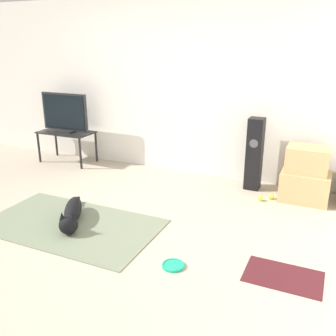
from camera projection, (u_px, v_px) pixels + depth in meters
ground_plane at (88, 222)px, 4.19m from camera, size 12.00×12.00×0.00m
wall_back at (166, 87)px, 5.59m from camera, size 8.00×0.06×2.55m
area_rug at (71, 225)px, 4.13m from camera, size 1.93×1.11×0.01m
dog at (72, 214)px, 4.14m from camera, size 0.55×0.84×0.26m
frisbee at (173, 265)px, 3.37m from camera, size 0.21×0.21×0.03m
cardboard_box_lower at (305, 186)px, 4.73m from camera, size 0.59×0.43×0.37m
cardboard_box_upper at (307, 160)px, 4.63m from camera, size 0.50×0.37×0.32m
floor_speaker at (254, 154)px, 5.02m from camera, size 0.20×0.21×0.98m
tv_stand at (67, 136)px, 6.16m from camera, size 0.90×0.48×0.52m
tv at (65, 113)px, 6.04m from camera, size 0.86×0.20×0.63m
tennis_ball_by_boxes at (260, 198)px, 4.75m from camera, size 0.07×0.07×0.07m
tennis_ball_near_speaker at (271, 197)px, 4.80m from camera, size 0.07×0.07×0.07m
door_mat at (283, 276)px, 3.23m from camera, size 0.66×0.43×0.01m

